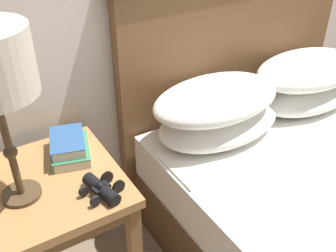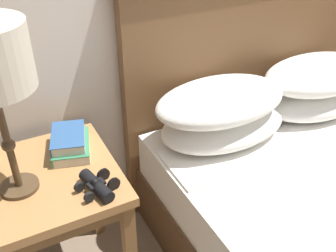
{
  "view_description": "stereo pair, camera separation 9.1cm",
  "coord_description": "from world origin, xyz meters",
  "px_view_note": "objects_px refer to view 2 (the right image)",
  "views": [
    {
      "loc": [
        -0.89,
        -0.48,
        1.52
      ],
      "look_at": [
        -0.24,
        0.58,
        0.71
      ],
      "focal_mm": 42.0,
      "sensor_mm": 36.0,
      "label": 1
    },
    {
      "loc": [
        -0.81,
        -0.52,
        1.52
      ],
      "look_at": [
        -0.24,
        0.58,
        0.71
      ],
      "focal_mm": 42.0,
      "sensor_mm": 36.0,
      "label": 2
    }
  ],
  "objects_px": {
    "nightstand": "(46,195)",
    "binoculars_pair": "(97,185)",
    "book_stacked_on_top": "(68,138)",
    "book_on_nightstand": "(71,147)"
  },
  "relations": [
    {
      "from": "nightstand",
      "to": "book_stacked_on_top",
      "type": "relative_size",
      "value": 2.86
    },
    {
      "from": "nightstand",
      "to": "binoculars_pair",
      "type": "xyz_separation_m",
      "value": [
        0.15,
        -0.16,
        0.11
      ]
    },
    {
      "from": "nightstand",
      "to": "book_stacked_on_top",
      "type": "height_order",
      "value": "book_stacked_on_top"
    },
    {
      "from": "binoculars_pair",
      "to": "nightstand",
      "type": "bearing_deg",
      "value": 133.91
    },
    {
      "from": "nightstand",
      "to": "binoculars_pair",
      "type": "distance_m",
      "value": 0.25
    },
    {
      "from": "nightstand",
      "to": "book_on_nightstand",
      "type": "height_order",
      "value": "book_on_nightstand"
    },
    {
      "from": "book_stacked_on_top",
      "to": "binoculars_pair",
      "type": "height_order",
      "value": "book_stacked_on_top"
    },
    {
      "from": "book_stacked_on_top",
      "to": "binoculars_pair",
      "type": "relative_size",
      "value": 1.3
    },
    {
      "from": "book_on_nightstand",
      "to": "book_stacked_on_top",
      "type": "height_order",
      "value": "book_stacked_on_top"
    },
    {
      "from": "book_stacked_on_top",
      "to": "binoculars_pair",
      "type": "bearing_deg",
      "value": -85.06
    }
  ]
}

